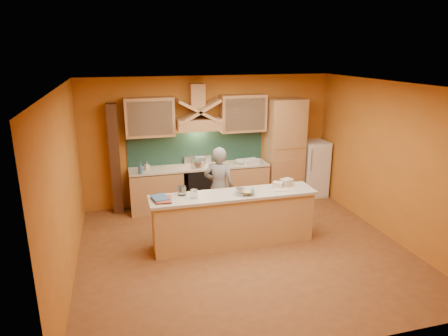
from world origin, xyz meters
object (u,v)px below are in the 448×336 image
object	(u,v)px
person	(219,187)
kitchen_scale	(240,192)
mixing_bowl	(246,192)
stove	(200,186)
fridge	(313,168)

from	to	relation	value
person	kitchen_scale	distance (m)	0.93
kitchen_scale	mixing_bowl	bearing A→B (deg)	34.71
stove	mixing_bowl	distance (m)	2.09
person	kitchen_scale	xyz separation A→B (m)	(0.13, -0.90, 0.21)
stove	fridge	bearing A→B (deg)	0.00
person	mixing_bowl	world-z (taller)	person
mixing_bowl	stove	bearing A→B (deg)	101.03
person	mixing_bowl	size ratio (longest dim) A/B	5.16
fridge	kitchen_scale	world-z (taller)	fridge
stove	fridge	size ratio (longest dim) A/B	0.69
stove	person	bearing A→B (deg)	-82.75
person	kitchen_scale	world-z (taller)	person
fridge	person	size ratio (longest dim) A/B	0.82
stove	person	size ratio (longest dim) A/B	0.57
person	mixing_bowl	distance (m)	0.93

